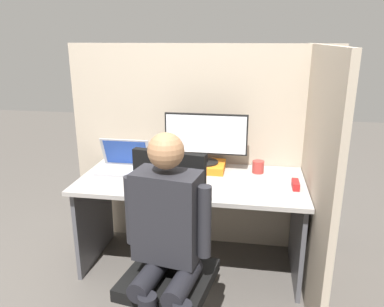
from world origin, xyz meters
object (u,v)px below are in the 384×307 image
at_px(person, 166,235).
at_px(coffee_mug, 258,167).
at_px(laptop, 124,165).
at_px(carrot_toy, 182,191).
at_px(stapler, 296,185).
at_px(paper_box, 205,166).
at_px(office_chair, 169,249).
at_px(monitor, 206,137).

height_order(person, coffee_mug, person).
bearing_deg(laptop, carrot_toy, -35.66).
relative_size(stapler, carrot_toy, 0.97).
bearing_deg(stapler, paper_box, 157.80).
bearing_deg(coffee_mug, carrot_toy, -134.15).
relative_size(stapler, person, 0.11).
height_order(office_chair, person, person).
bearing_deg(office_chair, stapler, 38.65).
distance_m(laptop, carrot_toy, 0.63).
bearing_deg(laptop, office_chair, -55.06).
xyz_separation_m(monitor, person, (-0.07, -1.03, -0.26)).
xyz_separation_m(stapler, person, (-0.71, -0.76, -0.02)).
distance_m(monitor, person, 1.06).
height_order(laptop, office_chair, office_chair).
relative_size(paper_box, stapler, 2.21).
xyz_separation_m(monitor, stapler, (0.65, -0.27, -0.24)).
xyz_separation_m(paper_box, carrot_toy, (-0.09, -0.50, -0.00)).
relative_size(office_chair, coffee_mug, 11.62).
relative_size(stapler, office_chair, 0.12).
bearing_deg(monitor, office_chair, -96.35).
height_order(paper_box, laptop, laptop).
xyz_separation_m(laptop, office_chair, (0.51, -0.73, -0.23)).
distance_m(stapler, office_chair, 0.97).
bearing_deg(person, laptop, 120.95).
distance_m(paper_box, office_chair, 0.89).
xyz_separation_m(stapler, carrot_toy, (-0.73, -0.24, -0.00)).
height_order(paper_box, stapler, paper_box).
xyz_separation_m(carrot_toy, person, (0.02, -0.52, -0.02)).
bearing_deg(paper_box, coffee_mug, 0.02).
distance_m(office_chair, coffee_mug, 1.01).
height_order(monitor, laptop, monitor).
distance_m(monitor, coffee_mug, 0.45).
distance_m(paper_box, coffee_mug, 0.40).
distance_m(paper_box, monitor, 0.23).
xyz_separation_m(paper_box, office_chair, (-0.10, -0.86, -0.21)).
bearing_deg(coffee_mug, paper_box, -179.98).
height_order(stapler, coffee_mug, coffee_mug).
bearing_deg(stapler, coffee_mug, 133.36).
bearing_deg(coffee_mug, monitor, 179.61).
relative_size(laptop, person, 0.30).
relative_size(laptop, carrot_toy, 2.79).
bearing_deg(stapler, person, -133.12).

